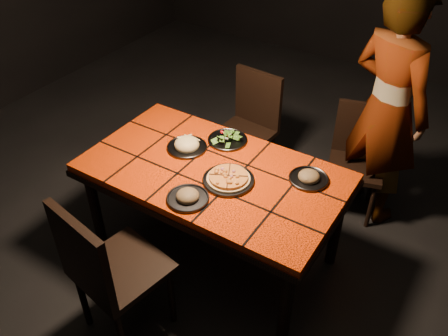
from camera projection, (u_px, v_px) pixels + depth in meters
The scene contains 11 objects.
room_shell at pixel (211, 55), 2.45m from camera, with size 6.04×7.04×3.08m.
dining_table at pixel (213, 179), 2.96m from camera, with size 1.62×0.92×0.75m.
chair_near at pixel (106, 268), 2.52m from camera, with size 0.52×0.52×1.00m.
chair_far_left at pixel (250, 121), 3.77m from camera, with size 0.45×0.45×0.92m.
chair_far_right at pixel (357, 153), 3.50m from camera, with size 0.48×0.48×0.86m.
diner at pixel (387, 109), 3.24m from camera, with size 0.64×0.42×1.76m, color brown.
plate_pizza at pixel (229, 179), 2.81m from camera, with size 0.35×0.35×0.04m.
plate_pasta at pixel (187, 145), 3.08m from camera, with size 0.26×0.26×0.09m.
plate_salad at pixel (228, 138), 3.14m from camera, with size 0.26×0.26×0.07m.
plate_mushroom_a at pixel (188, 197), 2.68m from camera, with size 0.25×0.25×0.08m.
plate_mushroom_b at pixel (309, 177), 2.82m from camera, with size 0.24×0.24×0.08m.
Camera 1 is at (1.29, -1.91, 2.53)m, focal length 38.00 mm.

